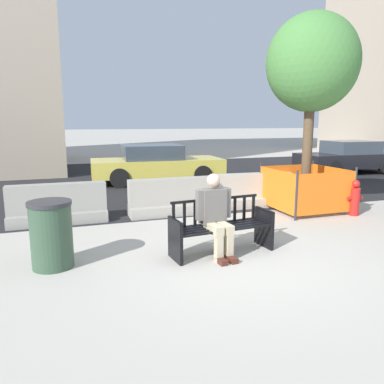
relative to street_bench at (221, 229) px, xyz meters
The scene contains 13 objects.
ground_plane 0.54m from the street_bench, 69.57° to the right, with size 200.00×200.00×0.00m, color #ADA89E.
street_asphalt 8.36m from the street_bench, 89.12° to the left, with size 120.00×12.00×0.01m, color black.
street_bench is the anchor object (origin of this frame).
seated_person 0.33m from the street_bench, 152.93° to the right, with size 0.59×0.75×1.31m.
jersey_barrier_centre 2.77m from the street_bench, 90.92° to the left, with size 2.00×0.69×0.84m.
jersey_barrier_left 3.80m from the street_bench, 131.88° to the left, with size 2.00×0.68×0.84m.
jersey_barrier_right 3.63m from the street_bench, 53.44° to the left, with size 2.03×0.77×0.84m.
street_tree 4.82m from the street_bench, 34.18° to the left, with size 2.08×2.08×4.53m.
construction_fence 3.77m from the street_bench, 34.18° to the left, with size 1.61×1.61×1.10m.
car_taxi_near 7.53m from the street_bench, 84.45° to the left, with size 4.64×2.16×1.32m.
car_sedan_mid 11.38m from the street_bench, 39.17° to the left, with size 4.12×2.06×1.33m.
trash_bin 2.61m from the street_bench, behind, with size 0.62×0.62×1.00m.
fire_hydrant 4.09m from the street_bench, 18.49° to the left, with size 0.40×0.22×0.82m.
Camera 1 is at (-2.50, -5.05, 2.12)m, focal length 35.00 mm.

